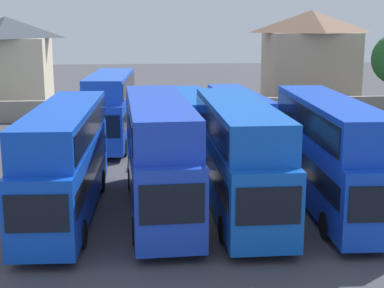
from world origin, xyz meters
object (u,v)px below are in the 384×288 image
object	(u,v)px
bus_2	(159,150)
bus_5	(111,106)
bus_1	(65,156)
bus_7	(239,114)
bus_6	(186,116)
bus_3	(239,151)
bus_4	(329,148)
house_terrace_left	(8,63)
house_terrace_centre	(310,57)

from	to	relation	value
bus_2	bus_5	xyz separation A→B (m)	(-2.62, 14.22, -0.09)
bus_1	bus_7	distance (m)	17.55
bus_2	bus_7	size ratio (longest dim) A/B	1.06
bus_7	bus_6	bearing A→B (deg)	-85.11
bus_3	bus_4	xyz separation A→B (m)	(4.14, 0.03, 0.04)
bus_6	bus_7	bearing A→B (deg)	100.23
house_terrace_left	bus_7	bearing A→B (deg)	-41.84
bus_1	bus_5	xyz separation A→B (m)	(1.42, 14.29, 0.05)
bus_7	house_terrace_left	size ratio (longest dim) A/B	1.27
bus_1	bus_6	world-z (taller)	bus_1
bus_7	bus_4	bearing A→B (deg)	3.16
bus_7	house_terrace_centre	xyz separation A→B (m)	(10.27, 17.07, 2.76)
bus_2	house_terrace_left	bearing A→B (deg)	-159.41
bus_5	bus_6	xyz separation A→B (m)	(5.09, -0.54, -0.74)
bus_2	bus_7	distance (m)	15.48
bus_3	bus_6	xyz separation A→B (m)	(-1.05, 13.89, -0.74)
bus_2	house_terrace_left	xyz separation A→B (m)	(-12.76, 31.13, 1.61)
bus_3	bus_2	bearing A→B (deg)	-93.11
bus_5	house_terrace_left	bearing A→B (deg)	-144.71
house_terrace_left	house_terrace_centre	world-z (taller)	house_terrace_centre
bus_1	bus_4	xyz separation A→B (m)	(11.70, -0.11, 0.09)
bus_3	bus_5	world-z (taller)	bus_3
bus_1	house_terrace_centre	size ratio (longest dim) A/B	1.28
bus_1	house_terrace_centre	xyz separation A→B (m)	(20.50, 31.32, 2.06)
bus_6	bus_7	xyz separation A→B (m)	(3.72, 0.50, -0.00)
bus_5	bus_1	bearing A→B (deg)	-1.30
bus_6	bus_2	bearing A→B (deg)	-7.58
bus_7	house_terrace_left	xyz separation A→B (m)	(-18.94, 16.96, 2.44)
bus_3	bus_7	world-z (taller)	bus_3
house_terrace_left	house_terrace_centre	xyz separation A→B (m)	(29.21, 0.12, 0.32)
bus_4	bus_7	xyz separation A→B (m)	(-1.48, 14.36, -0.79)
bus_3	bus_4	bearing A→B (deg)	90.87
bus_3	bus_6	world-z (taller)	bus_3
bus_5	house_terrace_left	distance (m)	19.79
bus_2	house_terrace_centre	world-z (taller)	house_terrace_centre
house_terrace_left	bus_1	bearing A→B (deg)	-74.40
bus_2	house_terrace_left	distance (m)	33.68
bus_1	bus_2	size ratio (longest dim) A/B	1.01
bus_2	bus_3	bearing A→B (deg)	84.77
bus_3	bus_5	xyz separation A→B (m)	(-6.14, 14.43, -0.00)
bus_6	house_terrace_centre	world-z (taller)	house_terrace_centre
bus_7	house_terrace_centre	world-z (taller)	house_terrace_centre
bus_4	bus_7	distance (m)	14.46
bus_5	house_terrace_centre	distance (m)	25.65
bus_1	bus_4	world-z (taller)	bus_4
bus_1	bus_6	xyz separation A→B (m)	(6.51, 13.75, -0.69)
bus_5	bus_7	world-z (taller)	bus_5
bus_4	bus_6	size ratio (longest dim) A/B	1.18
house_terrace_centre	house_terrace_left	bearing A→B (deg)	-179.77
bus_5	house_terrace_left	xyz separation A→B (m)	(-10.13, 16.91, 1.69)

